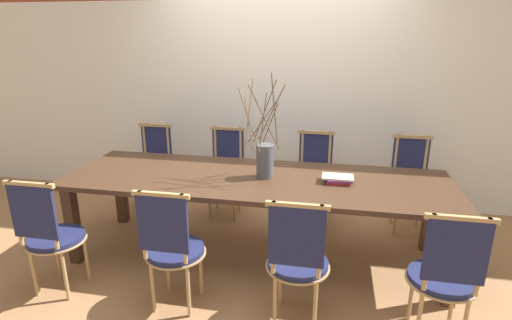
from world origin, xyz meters
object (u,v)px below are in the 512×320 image
dining_table (256,186)px  chair_near_center (297,259)px  chair_far_center (314,176)px  vase_centerpiece (265,159)px  book_stack (338,179)px

dining_table → chair_near_center: size_ratio=3.42×
chair_near_center → chair_far_center: bearing=89.3°
chair_far_center → vase_centerpiece: size_ratio=1.08×
chair_far_center → book_stack: bearing=105.8°
dining_table → book_stack: size_ratio=12.74×
vase_centerpiece → book_stack: size_ratio=3.45×
chair_far_center → book_stack: chair_far_center is taller
vase_centerpiece → chair_far_center: bearing=63.9°
dining_table → book_stack: book_stack is taller
book_stack → dining_table: bearing=-178.0°
dining_table → chair_near_center: 0.91m
vase_centerpiece → book_stack: bearing=-0.4°
book_stack → vase_centerpiece: bearing=179.6°
chair_far_center → vase_centerpiece: 0.94m
dining_table → book_stack: 0.67m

